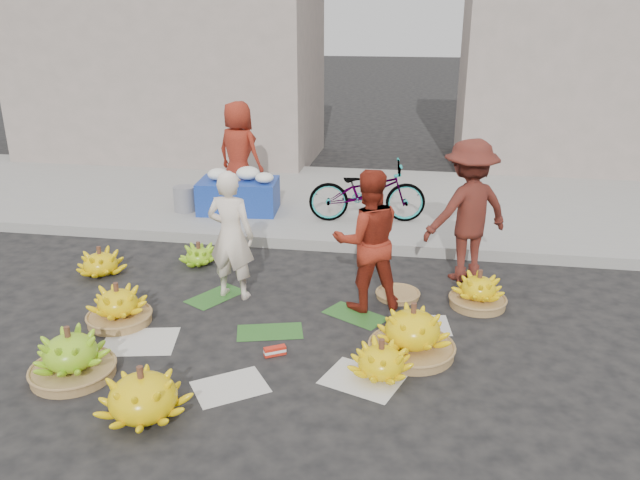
% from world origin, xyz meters
% --- Properties ---
extents(ground, '(80.00, 80.00, 0.00)m').
position_xyz_m(ground, '(0.00, 0.00, 0.00)').
color(ground, black).
rests_on(ground, ground).
extents(curb, '(40.00, 0.25, 0.15)m').
position_xyz_m(curb, '(0.00, 2.20, 0.07)').
color(curb, gray).
rests_on(curb, ground).
extents(sidewalk, '(40.00, 4.00, 0.12)m').
position_xyz_m(sidewalk, '(0.00, 4.30, 0.06)').
color(sidewalk, gray).
rests_on(sidewalk, ground).
extents(building_left, '(6.00, 3.00, 4.00)m').
position_xyz_m(building_left, '(-4.00, 7.20, 2.00)').
color(building_left, gray).
rests_on(building_left, sidewalk).
extents(building_right, '(5.00, 3.00, 5.00)m').
position_xyz_m(building_right, '(4.50, 7.70, 2.50)').
color(building_right, gray).
rests_on(building_right, sidewalk).
extents(newspaper_scatter, '(3.20, 1.80, 0.00)m').
position_xyz_m(newspaper_scatter, '(0.00, -0.80, 0.00)').
color(newspaper_scatter, silver).
rests_on(newspaper_scatter, ground).
extents(banana_leaves, '(2.00, 1.00, 0.00)m').
position_xyz_m(banana_leaves, '(-0.10, 0.20, 0.00)').
color(banana_leaves, '#21561C').
rests_on(banana_leaves, ground).
extents(banana_bunch_0, '(0.69, 0.69, 0.44)m').
position_xyz_m(banana_bunch_0, '(-1.67, -0.25, 0.19)').
color(banana_bunch_0, olive).
rests_on(banana_bunch_0, ground).
extents(banana_bunch_1, '(0.76, 0.76, 0.48)m').
position_xyz_m(banana_bunch_1, '(-1.61, -1.26, 0.21)').
color(banana_bunch_1, olive).
rests_on(banana_bunch_1, ground).
extents(banana_bunch_2, '(0.84, 0.84, 0.45)m').
position_xyz_m(banana_bunch_2, '(-0.74, -1.70, 0.21)').
color(banana_bunch_2, yellow).
rests_on(banana_bunch_2, ground).
extents(banana_bunch_3, '(0.57, 0.57, 0.36)m').
position_xyz_m(banana_bunch_3, '(1.05, -0.80, 0.16)').
color(banana_bunch_3, yellow).
rests_on(banana_bunch_3, ground).
extents(banana_bunch_4, '(0.79, 0.79, 0.52)m').
position_xyz_m(banana_bunch_4, '(1.31, -0.38, 0.23)').
color(banana_bunch_4, olive).
rests_on(banana_bunch_4, ground).
extents(banana_bunch_5, '(0.67, 0.67, 0.42)m').
position_xyz_m(banana_bunch_5, '(1.98, 0.76, 0.18)').
color(banana_bunch_5, olive).
rests_on(banana_bunch_5, ground).
extents(banana_bunch_6, '(0.73, 0.73, 0.36)m').
position_xyz_m(banana_bunch_6, '(-2.47, 0.88, 0.16)').
color(banana_bunch_6, yellow).
rests_on(banana_bunch_6, ground).
extents(banana_bunch_7, '(0.54, 0.54, 0.30)m').
position_xyz_m(banana_bunch_7, '(-1.41, 1.38, 0.13)').
color(banana_bunch_7, '#6CB419').
rests_on(banana_bunch_7, ground).
extents(basket_spare, '(0.63, 0.63, 0.05)m').
position_xyz_m(basket_spare, '(1.12, 0.83, 0.03)').
color(basket_spare, olive).
rests_on(basket_spare, ground).
extents(incense_stack, '(0.21, 0.16, 0.08)m').
position_xyz_m(incense_stack, '(0.06, -0.63, 0.05)').
color(incense_stack, red).
rests_on(incense_stack, ground).
extents(vendor_cream, '(0.57, 0.41, 1.44)m').
position_xyz_m(vendor_cream, '(-0.70, 0.56, 0.72)').
color(vendor_cream, white).
rests_on(vendor_cream, ground).
extents(vendor_red, '(0.89, 0.78, 1.52)m').
position_xyz_m(vendor_red, '(0.79, 0.54, 0.76)').
color(vendor_red, maroon).
rests_on(vendor_red, ground).
extents(man_striped, '(1.25, 1.10, 1.68)m').
position_xyz_m(man_striped, '(1.86, 1.50, 0.84)').
color(man_striped, maroon).
rests_on(man_striped, ground).
extents(flower_table, '(1.23, 0.83, 0.68)m').
position_xyz_m(flower_table, '(-1.43, 3.26, 0.40)').
color(flower_table, navy).
rests_on(flower_table, sidewalk).
extents(grey_bucket, '(0.34, 0.34, 0.38)m').
position_xyz_m(grey_bucket, '(-2.26, 3.13, 0.31)').
color(grey_bucket, slate).
rests_on(grey_bucket, sidewalk).
extents(flower_vendor, '(0.92, 0.77, 1.60)m').
position_xyz_m(flower_vendor, '(-1.55, 3.76, 0.92)').
color(flower_vendor, maroon).
rests_on(flower_vendor, sidewalk).
extents(bicycle, '(0.82, 1.75, 0.89)m').
position_xyz_m(bicycle, '(0.54, 3.12, 0.56)').
color(bicycle, gray).
rests_on(bicycle, sidewalk).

